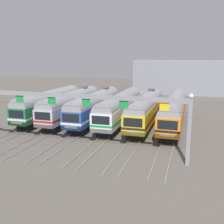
{
  "coord_description": "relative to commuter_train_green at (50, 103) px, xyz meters",
  "views": [
    {
      "loc": [
        12.46,
        -38.96,
        10.37
      ],
      "look_at": [
        1.09,
        -1.18,
        2.08
      ],
      "focal_mm": 43.1,
      "sensor_mm": 36.0,
      "label": 1
    }
  ],
  "objects": [
    {
      "name": "track_bed",
      "position": [
        10.01,
        17.01,
        -2.61
      ],
      "size": [
        21.52,
        70.0,
        0.15
      ],
      "color": "gray",
      "rests_on": "ground"
    },
    {
      "name": "catenary_gantry",
      "position": [
        10.01,
        -13.49,
        2.65
      ],
      "size": [
        25.25,
        0.44,
        6.97
      ],
      "color": "gray",
      "rests_on": "ground"
    },
    {
      "name": "commuter_train_stainless",
      "position": [
        4.0,
        0.0,
        0.0
      ],
      "size": [
        2.88,
        18.06,
        5.05
      ],
      "color": "#B2B5BA",
      "rests_on": "ground"
    },
    {
      "name": "commuter_train_green",
      "position": [
        0.0,
        0.0,
        0.0
      ],
      "size": [
        2.88,
        18.06,
        4.77
      ],
      "color": "#236B42",
      "rests_on": "ground"
    },
    {
      "name": "maintenance_building",
      "position": [
        20.4,
        38.84,
        1.87
      ],
      "size": [
        27.72,
        10.0,
        9.11
      ],
      "primitive_type": "cube",
      "color": "gray",
      "rests_on": "ground"
    },
    {
      "name": "ground_plane",
      "position": [
        10.01,
        0.01,
        -2.69
      ],
      "size": [
        160.0,
        160.0,
        0.0
      ],
      "primitive_type": "plane",
      "color": "#5B564F"
    },
    {
      "name": "commuter_train_yellow",
      "position": [
        16.01,
        0.0,
        0.0
      ],
      "size": [
        2.88,
        18.06,
        5.05
      ],
      "color": "gold",
      "rests_on": "ground"
    },
    {
      "name": "commuter_train_blue",
      "position": [
        8.0,
        0.0,
        0.0
      ],
      "size": [
        2.88,
        18.06,
        5.05
      ],
      "color": "#284C9E",
      "rests_on": "ground"
    },
    {
      "name": "commuter_train_orange",
      "position": [
        20.01,
        0.0,
        0.0
      ],
      "size": [
        2.88,
        18.06,
        4.77
      ],
      "color": "orange",
      "rests_on": "ground"
    },
    {
      "name": "commuter_train_white",
      "position": [
        12.01,
        0.0,
        0.0
      ],
      "size": [
        2.88,
        18.06,
        4.77
      ],
      "color": "white",
      "rests_on": "ground"
    }
  ]
}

